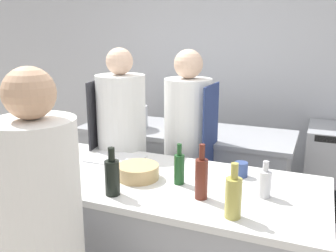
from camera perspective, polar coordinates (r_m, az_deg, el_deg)
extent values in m
cube|color=silver|center=(4.26, 9.36, 8.72)|extent=(8.00, 0.06, 2.80)
cube|color=#A8AAAF|center=(2.62, -3.09, -17.39)|extent=(2.10, 0.85, 0.87)
cube|color=white|center=(2.41, -3.24, -8.17)|extent=(2.19, 0.88, 0.04)
cube|color=#A8AAAF|center=(3.66, 2.53, -7.71)|extent=(1.91, 0.70, 0.87)
cube|color=#A8AAAF|center=(3.51, 2.62, -0.83)|extent=(1.99, 0.73, 0.04)
cylinder|color=white|center=(1.82, -19.15, -9.42)|extent=(0.38, 0.38, 0.67)
cube|color=navy|center=(2.01, -21.95, -10.24)|extent=(0.11, 0.35, 0.79)
sphere|color=tan|center=(1.69, -20.41, 4.73)|extent=(0.23, 0.23, 0.23)
cylinder|color=black|center=(3.26, 2.84, -11.59)|extent=(0.32, 0.32, 0.77)
cylinder|color=white|center=(3.01, 3.01, 0.84)|extent=(0.38, 0.38, 0.67)
cube|color=navy|center=(2.97, 6.48, -1.30)|extent=(0.02, 0.36, 0.79)
sphere|color=beige|center=(2.94, 3.13, 9.42)|extent=(0.23, 0.23, 0.23)
cylinder|color=black|center=(3.22, -6.70, -11.93)|extent=(0.33, 0.33, 0.78)
cylinder|color=silver|center=(2.97, -7.12, 0.97)|extent=(0.38, 0.38, 0.70)
cube|color=#2D2D33|center=(3.06, -10.53, -0.67)|extent=(0.07, 0.36, 0.81)
sphere|color=beige|center=(2.90, -7.41, 9.75)|extent=(0.21, 0.21, 0.21)
cylinder|color=silver|center=(2.17, 14.51, -8.57)|extent=(0.07, 0.07, 0.15)
cylinder|color=silver|center=(2.13, 14.69, -5.97)|extent=(0.03, 0.03, 0.06)
cylinder|color=#5B2319|center=(2.08, 5.11, -8.08)|extent=(0.07, 0.07, 0.23)
cylinder|color=#5B2319|center=(2.02, 5.21, -3.98)|extent=(0.03, 0.03, 0.09)
cylinder|color=black|center=(2.14, -8.49, -7.82)|extent=(0.08, 0.08, 0.20)
cylinder|color=black|center=(2.09, -8.63, -4.28)|extent=(0.04, 0.04, 0.08)
cylinder|color=#19471E|center=(2.27, 1.72, -6.64)|extent=(0.06, 0.06, 0.18)
cylinder|color=#19471E|center=(2.22, 1.75, -3.61)|extent=(0.03, 0.03, 0.07)
cylinder|color=#B2A84C|center=(1.90, 9.91, -10.78)|extent=(0.08, 0.08, 0.21)
cylinder|color=#B2A84C|center=(1.85, 10.10, -6.78)|extent=(0.04, 0.04, 0.08)
cylinder|color=navy|center=(2.65, -16.91, -5.41)|extent=(0.17, 0.17, 0.07)
cylinder|color=tan|center=(2.36, -4.59, -6.96)|extent=(0.26, 0.26, 0.09)
cylinder|color=tan|center=(2.93, -16.43, -3.62)|extent=(0.27, 0.27, 0.05)
cylinder|color=#33477F|center=(2.43, 11.06, -6.50)|extent=(0.09, 0.09, 0.09)
cube|color=white|center=(2.73, -7.99, -4.94)|extent=(0.38, 0.28, 0.01)
cylinder|color=#A8AAAF|center=(3.54, -5.39, 1.38)|extent=(0.28, 0.28, 0.21)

